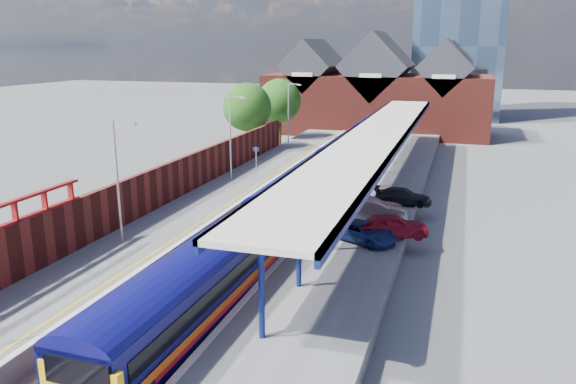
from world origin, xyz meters
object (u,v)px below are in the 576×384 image
parked_car_silver (370,209)px  lamp_post_d (290,111)px  lamp_post_b (119,173)px  parked_car_dark (403,196)px  platform_sign (256,156)px  train (331,166)px  lamp_post_c (232,132)px  parked_car_red (392,226)px  parked_car_blue (363,232)px

parked_car_silver → lamp_post_d: bearing=10.0°
lamp_post_b → parked_car_dark: lamp_post_b is taller
parked_car_silver → platform_sign: bearing=31.0°
train → lamp_post_c: size_ratio=9.42×
parked_car_red → parked_car_blue: size_ratio=1.01×
lamp_post_d → parked_car_silver: (12.83, -23.90, -3.24)m
parked_car_silver → parked_car_dark: parked_car_silver is taller
lamp_post_d → parked_car_blue: (13.10, -27.97, -3.42)m
parked_car_red → parked_car_dark: (-0.18, 7.36, -0.14)m
parked_car_silver → parked_car_red: bearing=-165.8°
lamp_post_c → platform_sign: (1.36, 2.00, -2.30)m
parked_car_red → parked_car_dark: bearing=-20.1°
lamp_post_b → parked_car_red: (14.63, 5.25, -3.28)m
lamp_post_b → lamp_post_c: 16.00m
lamp_post_d → platform_sign: 14.25m
platform_sign → parked_car_blue: platform_sign is taller
parked_car_blue → lamp_post_c: bearing=75.2°
train → parked_car_dark: (6.59, -5.99, -0.55)m
lamp_post_d → parked_car_red: lamp_post_d is taller
lamp_post_b → parked_car_silver: 15.51m
lamp_post_c → platform_sign: bearing=55.7°
lamp_post_d → parked_car_blue: size_ratio=1.69×
parked_car_red → parked_car_dark: size_ratio=1.06×
lamp_post_b → lamp_post_d: bearing=90.0°
platform_sign → parked_car_red: 18.43m
platform_sign → parked_car_silver: (11.46, -9.90, -0.93)m
parked_car_dark → parked_car_blue: parked_car_blue is taller
lamp_post_d → parked_car_dark: lamp_post_d is taller
platform_sign → parked_car_red: (13.27, -12.75, -0.98)m
lamp_post_c → parked_car_blue: 18.07m
lamp_post_c → parked_car_dark: bearing=-13.2°
train → parked_car_blue: (5.25, -14.56, -0.54)m
parked_car_silver → parked_car_blue: 4.08m
lamp_post_b → parked_car_silver: (12.83, 8.10, -3.24)m
platform_sign → parked_car_red: size_ratio=0.60×
lamp_post_d → parked_car_dark: 24.42m
train → lamp_post_d: bearing=120.4°
train → lamp_post_b: size_ratio=9.42×
lamp_post_c → lamp_post_d: size_ratio=1.00×
lamp_post_d → train: bearing=-59.6°
lamp_post_c → lamp_post_b: bearing=-90.0°
lamp_post_c → train: bearing=18.3°
parked_car_silver → parked_car_blue: (0.27, -4.06, -0.18)m
lamp_post_c → parked_car_silver: (12.83, -7.90, -3.24)m
lamp_post_c → parked_car_dark: lamp_post_c is taller
parked_car_dark → parked_car_blue: (-1.35, -8.58, 0.00)m
lamp_post_d → parked_car_silver: size_ratio=1.53×
parked_car_red → parked_car_silver: size_ratio=0.91×
train → lamp_post_c: bearing=-161.7°
train → platform_sign: size_ratio=26.38×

